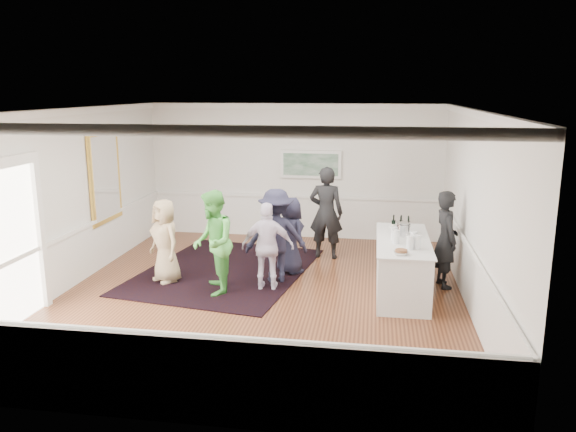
# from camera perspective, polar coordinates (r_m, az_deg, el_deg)

# --- Properties ---
(floor) EXTENTS (8.00, 8.00, 0.00)m
(floor) POSITION_cam_1_polar(r_m,az_deg,el_deg) (9.99, -2.66, -7.86)
(floor) COLOR brown
(floor) RESTS_ON ground
(ceiling) EXTENTS (7.00, 8.00, 0.02)m
(ceiling) POSITION_cam_1_polar(r_m,az_deg,el_deg) (9.36, -2.87, 10.80)
(ceiling) COLOR white
(ceiling) RESTS_ON wall_back
(wall_left) EXTENTS (0.02, 8.00, 3.20)m
(wall_left) POSITION_cam_1_polar(r_m,az_deg,el_deg) (10.79, -21.30, 1.65)
(wall_left) COLOR white
(wall_left) RESTS_ON floor
(wall_right) EXTENTS (0.02, 8.00, 3.20)m
(wall_right) POSITION_cam_1_polar(r_m,az_deg,el_deg) (9.50, 18.40, 0.45)
(wall_right) COLOR white
(wall_right) RESTS_ON floor
(wall_back) EXTENTS (7.00, 0.02, 3.20)m
(wall_back) POSITION_cam_1_polar(r_m,az_deg,el_deg) (13.43, 0.64, 4.56)
(wall_back) COLOR white
(wall_back) RESTS_ON floor
(wall_front) EXTENTS (7.00, 0.02, 3.20)m
(wall_front) POSITION_cam_1_polar(r_m,az_deg,el_deg) (5.82, -10.66, -6.73)
(wall_front) COLOR white
(wall_front) RESTS_ON floor
(wainscoting) EXTENTS (7.00, 8.00, 1.00)m
(wainscoting) POSITION_cam_1_polar(r_m,az_deg,el_deg) (9.83, -2.69, -5.13)
(wainscoting) COLOR white
(wainscoting) RESTS_ON floor
(mirror) EXTENTS (0.05, 1.25, 1.85)m
(mirror) POSITION_cam_1_polar(r_m,az_deg,el_deg) (11.87, -18.08, 3.81)
(mirror) COLOR gold
(mirror) RESTS_ON wall_left
(doorway) EXTENTS (0.10, 1.78, 2.56)m
(doorway) POSITION_cam_1_polar(r_m,az_deg,el_deg) (9.25, -26.71, -1.76)
(doorway) COLOR white
(doorway) RESTS_ON wall_left
(landscape_painting) EXTENTS (1.44, 0.06, 0.66)m
(landscape_painting) POSITION_cam_1_polar(r_m,az_deg,el_deg) (13.30, 2.32, 5.26)
(landscape_painting) COLOR white
(landscape_painting) RESTS_ON wall_back
(area_rug) EXTENTS (3.58, 4.36, 0.02)m
(area_rug) POSITION_cam_1_polar(r_m,az_deg,el_deg) (11.22, -6.39, -5.54)
(area_rug) COLOR black
(area_rug) RESTS_ON floor
(serving_table) EXTENTS (0.91, 2.40, 0.97)m
(serving_table) POSITION_cam_1_polar(r_m,az_deg,el_deg) (10.08, 11.50, -4.98)
(serving_table) COLOR silver
(serving_table) RESTS_ON floor
(bartender) EXTENTS (0.56, 0.73, 1.77)m
(bartender) POSITION_cam_1_polar(r_m,az_deg,el_deg) (10.47, 15.74, -2.29)
(bartender) COLOR black
(bartender) RESTS_ON floor
(guest_tan) EXTENTS (0.91, 0.87, 1.57)m
(guest_tan) POSITION_cam_1_polar(r_m,az_deg,el_deg) (10.60, -12.38, -2.49)
(guest_tan) COLOR tan
(guest_tan) RESTS_ON floor
(guest_green) EXTENTS (0.92, 1.05, 1.83)m
(guest_green) POSITION_cam_1_polar(r_m,az_deg,el_deg) (9.83, -7.63, -2.70)
(guest_green) COLOR green
(guest_green) RESTS_ON floor
(guest_lilac) EXTENTS (0.96, 0.47, 1.59)m
(guest_lilac) POSITION_cam_1_polar(r_m,az_deg,el_deg) (9.96, -2.07, -3.12)
(guest_lilac) COLOR silver
(guest_lilac) RESTS_ON floor
(guest_dark_a) EXTENTS (1.26, 0.91, 1.75)m
(guest_dark_a) POSITION_cam_1_polar(r_m,az_deg,el_deg) (10.35, -1.22, -2.02)
(guest_dark_a) COLOR #1C1C2F
(guest_dark_a) RESTS_ON floor
(guest_dark_b) EXTENTS (0.75, 0.53, 1.96)m
(guest_dark_b) POSITION_cam_1_polar(r_m,az_deg,el_deg) (11.82, 3.89, 0.33)
(guest_dark_b) COLOR black
(guest_dark_b) RESTS_ON floor
(guest_navy) EXTENTS (0.86, 0.85, 1.50)m
(guest_navy) POSITION_cam_1_polar(r_m,az_deg,el_deg) (10.86, 0.26, -1.99)
(guest_navy) COLOR #1C1C2F
(guest_navy) RESTS_ON floor
(wine_bottles) EXTENTS (0.34, 0.25, 0.31)m
(wine_bottles) POSITION_cam_1_polar(r_m,az_deg,el_deg) (10.43, 11.54, -0.74)
(wine_bottles) COLOR black
(wine_bottles) RESTS_ON serving_table
(juice_pitchers) EXTENTS (0.47, 0.68, 0.24)m
(juice_pitchers) POSITION_cam_1_polar(r_m,az_deg,el_deg) (9.56, 11.90, -2.20)
(juice_pitchers) COLOR #6EA139
(juice_pitchers) RESTS_ON serving_table
(ice_bucket) EXTENTS (0.26, 0.26, 0.25)m
(ice_bucket) POSITION_cam_1_polar(r_m,az_deg,el_deg) (10.14, 11.61, -1.36)
(ice_bucket) COLOR silver
(ice_bucket) RESTS_ON serving_table
(nut_bowl) EXTENTS (0.24, 0.24, 0.08)m
(nut_bowl) POSITION_cam_1_polar(r_m,az_deg,el_deg) (9.03, 11.43, -3.62)
(nut_bowl) COLOR white
(nut_bowl) RESTS_ON serving_table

